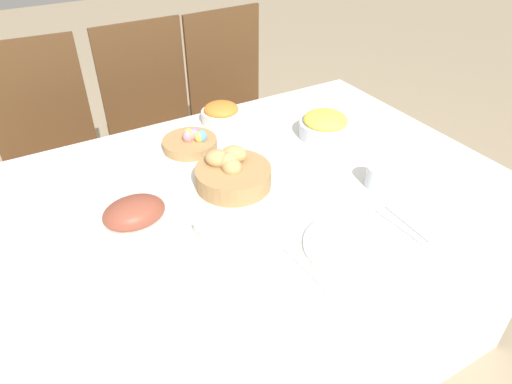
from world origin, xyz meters
TOP-DOWN VIEW (x-y plane):
  - ground_plane at (0.00, 0.00)m, footprint 12.00×12.00m
  - dining_table at (0.00, 0.00)m, footprint 1.65×1.12m
  - chair_far_center at (0.02, 0.92)m, footprint 0.43×0.43m
  - chair_far_right at (0.45, 0.92)m, footprint 0.44×0.44m
  - chair_far_left at (-0.48, 0.92)m, footprint 0.45×0.45m
  - bread_basket at (-0.03, 0.04)m, footprint 0.24×0.24m
  - egg_basket at (-0.05, 0.32)m, footprint 0.20×0.20m
  - ham_platter at (-0.35, 0.01)m, footprint 0.28×0.19m
  - pineapple_bowl at (0.42, 0.15)m, footprint 0.19×0.19m
  - carrot_bowl at (0.14, 0.44)m, footprint 0.16×0.16m
  - dinner_plate at (0.12, -0.39)m, footprint 0.28×0.28m
  - fork at (-0.04, -0.39)m, footprint 0.02×0.18m
  - knife at (0.28, -0.39)m, footprint 0.02×0.18m
  - spoon at (0.31, -0.39)m, footprint 0.02×0.18m
  - drinking_cup at (0.37, -0.20)m, footprint 0.08×0.08m
  - butter_dish at (-0.18, -0.15)m, footprint 0.11×0.07m

SIDE VIEW (x-z plane):
  - ground_plane at x=0.00m, z-range 0.00..0.00m
  - dining_table at x=0.00m, z-range 0.00..0.72m
  - chair_far_center at x=0.02m, z-range 0.03..1.02m
  - chair_far_right at x=0.45m, z-range 0.03..1.02m
  - chair_far_left at x=-0.48m, z-range 0.03..1.02m
  - fork at x=-0.04m, z-range 0.72..0.73m
  - knife at x=0.28m, z-range 0.72..0.73m
  - spoon at x=0.31m, z-range 0.72..0.73m
  - dinner_plate at x=0.12m, z-range 0.72..0.73m
  - butter_dish at x=-0.18m, z-range 0.72..0.76m
  - egg_basket at x=-0.05m, z-range 0.71..0.79m
  - ham_platter at x=-0.35m, z-range 0.71..0.79m
  - drinking_cup at x=0.37m, z-range 0.72..0.79m
  - carrot_bowl at x=0.14m, z-range 0.72..0.80m
  - bread_basket at x=-0.03m, z-range 0.71..0.82m
  - pineapple_bowl at x=0.42m, z-range 0.72..0.82m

